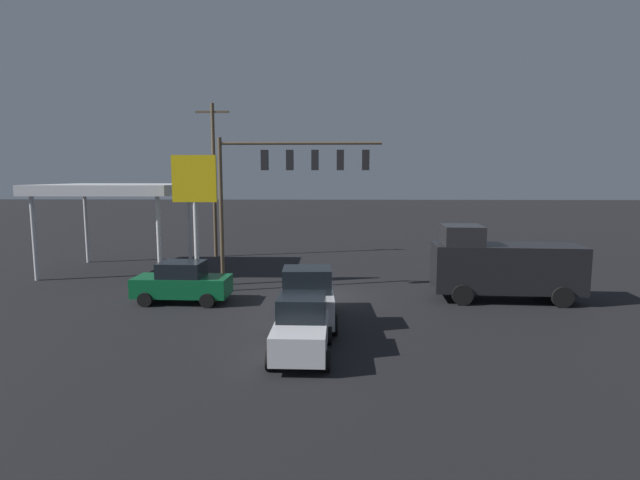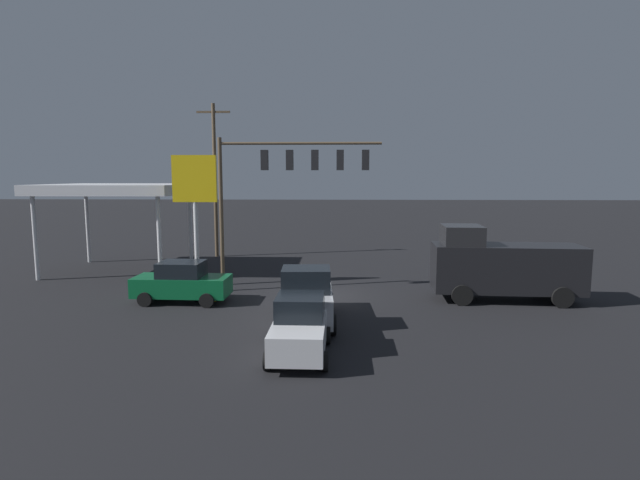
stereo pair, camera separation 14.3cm
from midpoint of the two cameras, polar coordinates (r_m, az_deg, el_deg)
ground_plane at (r=25.02m, az=0.01°, el=-6.31°), size 200.00×200.00×0.00m
traffic_signal_assembly at (r=25.18m, az=-3.65°, el=7.62°), size 8.15×0.43×7.80m
utility_pole at (r=37.16m, az=-11.81°, el=7.04°), size 2.40×0.26×11.03m
gas_station_canopy at (r=33.24m, az=-21.98°, el=5.28°), size 8.30×7.23×5.40m
price_sign at (r=27.16m, az=-13.97°, el=5.77°), size 2.34×0.27×6.98m
sedan_waiting at (r=24.31m, az=-15.33°, el=-4.68°), size 4.46×2.17×1.93m
delivery_truck at (r=25.19m, az=20.25°, el=-2.74°), size 6.93×2.89×3.58m
hatchback_crossing at (r=16.67m, az=-2.08°, el=-9.97°), size 2.01×3.83×1.97m
pickup_parked at (r=20.14m, az=-1.35°, el=-6.44°), size 2.44×5.28×2.40m
fire_hydrant at (r=24.18m, az=-11.94°, el=-5.89°), size 0.24×0.24×0.88m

